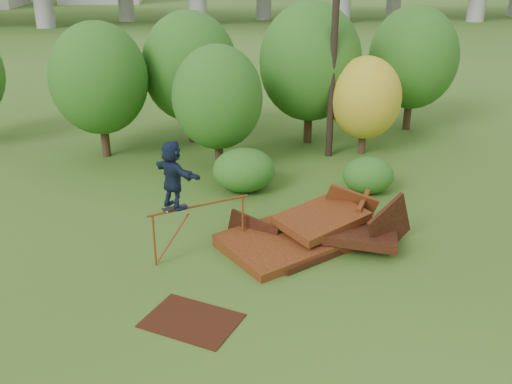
{
  "coord_description": "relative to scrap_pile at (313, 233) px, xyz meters",
  "views": [
    {
      "loc": [
        -2.81,
        -12.71,
        7.72
      ],
      "look_at": [
        -0.8,
        2.0,
        1.6
      ],
      "focal_mm": 40.0,
      "sensor_mm": 36.0,
      "label": 1
    }
  ],
  "objects": [
    {
      "name": "tree_0",
      "position": [
        -6.77,
        8.93,
        2.92
      ],
      "size": [
        3.9,
        3.9,
        5.5
      ],
      "color": "black",
      "rests_on": "ground"
    },
    {
      "name": "tree_4",
      "position": [
        3.95,
        7.85,
        2.05
      ],
      "size": [
        2.96,
        2.96,
        4.09
      ],
      "color": "black",
      "rests_on": "ground"
    },
    {
      "name": "grind_rail",
      "position": [
        -3.25,
        -0.19,
        0.81
      ],
      "size": [
        2.79,
        1.11,
        1.51
      ],
      "color": "maroon",
      "rests_on": "ground"
    },
    {
      "name": "skateboard",
      "position": [
        -3.9,
        -0.44,
        1.24
      ],
      "size": [
        0.71,
        0.42,
        0.07
      ],
      "rotation": [
        0.0,
        0.0,
        0.36
      ],
      "color": "black",
      "rests_on": "grind_rail"
    },
    {
      "name": "tree_2",
      "position": [
        -2.2,
        6.68,
        2.52
      ],
      "size": [
        3.43,
        3.43,
        4.83
      ],
      "color": "black",
      "rests_on": "ground"
    },
    {
      "name": "utility_pole",
      "position": [
        2.47,
        7.7,
        4.97
      ],
      "size": [
        1.4,
        0.28,
        10.44
      ],
      "color": "black",
      "rests_on": "ground"
    },
    {
      "name": "tree_3",
      "position": [
        2.01,
        9.69,
        3.24
      ],
      "size": [
        4.4,
        4.4,
        6.1
      ],
      "color": "black",
      "rests_on": "ground"
    },
    {
      "name": "shrub_right",
      "position": [
        2.82,
        3.6,
        0.31
      ],
      "size": [
        1.79,
        1.64,
        1.27
      ],
      "primitive_type": "ellipsoid",
      "color": "#1E5516",
      "rests_on": "ground"
    },
    {
      "name": "tree_5",
      "position": [
        7.23,
        11.13,
        3.08
      ],
      "size": [
        4.12,
        4.12,
        5.79
      ],
      "color": "black",
      "rests_on": "ground"
    },
    {
      "name": "shrub_left",
      "position": [
        -1.5,
        4.37,
        0.44
      ],
      "size": [
        2.21,
        2.04,
        1.53
      ],
      "primitive_type": "ellipsoid",
      "color": "#1E5516",
      "rests_on": "ground"
    },
    {
      "name": "skater",
      "position": [
        -3.9,
        -0.44,
        2.18
      ],
      "size": [
        1.48,
        1.68,
        1.84
      ],
      "primitive_type": "imported",
      "rotation": [
        0.0,
        0.0,
        2.24
      ],
      "color": "#152036",
      "rests_on": "skateboard"
    },
    {
      "name": "flat_plate",
      "position": [
        -3.61,
        -3.39,
        -0.31
      ],
      "size": [
        2.55,
        2.38,
        0.03
      ],
      "primitive_type": "cube",
      "rotation": [
        0.0,
        0.0,
        -0.57
      ],
      "color": "black",
      "rests_on": "ground"
    },
    {
      "name": "tree_1",
      "position": [
        -3.12,
        10.49,
        3.03
      ],
      "size": [
        4.12,
        4.12,
        5.73
      ],
      "color": "black",
      "rests_on": "ground"
    },
    {
      "name": "scrap_pile",
      "position": [
        0.0,
        0.0,
        0.0
      ],
      "size": [
        5.85,
        4.07,
        1.93
      ],
      "color": "#3F180B",
      "rests_on": "ground"
    },
    {
      "name": "ground",
      "position": [
        -0.82,
        -1.72,
        -0.33
      ],
      "size": [
        240.0,
        240.0,
        0.0
      ],
      "primitive_type": "plane",
      "color": "#2D5116",
      "rests_on": "ground"
    }
  ]
}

